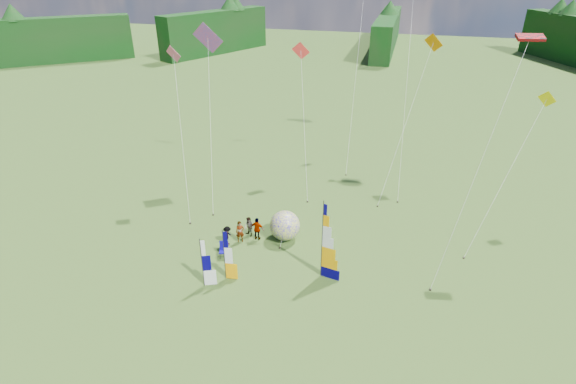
% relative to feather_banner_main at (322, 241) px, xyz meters
% --- Properties ---
extents(ground, '(220.00, 220.00, 0.00)m').
position_rel_feather_banner_main_xyz_m(ground, '(-1.49, -3.10, -2.75)').
color(ground, '#4D6827').
rests_on(ground, ground).
extents(treeline_ring, '(210.00, 210.00, 8.00)m').
position_rel_feather_banner_main_xyz_m(treeline_ring, '(-1.49, -3.10, 1.25)').
color(treeline_ring, black).
rests_on(treeline_ring, ground).
extents(feather_banner_main, '(1.46, 0.39, 5.49)m').
position_rel_feather_banner_main_xyz_m(feather_banner_main, '(0.00, 0.00, 0.00)').
color(feather_banner_main, '#050056').
rests_on(feather_banner_main, ground).
extents(side_banner_left, '(1.02, 0.22, 3.66)m').
position_rel_feather_banner_main_xyz_m(side_banner_left, '(-5.99, -1.86, -0.91)').
color(side_banner_left, '#FF9F02').
rests_on(side_banner_left, ground).
extents(side_banner_far, '(0.98, 0.47, 3.46)m').
position_rel_feather_banner_main_xyz_m(side_banner_far, '(-7.07, -2.89, -1.01)').
color(side_banner_far, white).
rests_on(side_banner_far, ground).
extents(bol_inflatable, '(2.66, 2.66, 2.26)m').
position_rel_feather_banner_main_xyz_m(bol_inflatable, '(-3.46, 3.68, -1.62)').
color(bol_inflatable, '#2F1BA8').
rests_on(bol_inflatable, ground).
extents(spectator_a, '(0.73, 0.62, 1.71)m').
position_rel_feather_banner_main_xyz_m(spectator_a, '(-6.54, 2.43, -1.89)').
color(spectator_a, '#66594C').
rests_on(spectator_a, ground).
extents(spectator_b, '(0.85, 0.71, 1.57)m').
position_rel_feather_banner_main_xyz_m(spectator_b, '(-6.17, 3.35, -1.96)').
color(spectator_b, '#66594C').
rests_on(spectator_b, ground).
extents(spectator_c, '(0.41, 1.02, 1.55)m').
position_rel_feather_banner_main_xyz_m(spectator_c, '(-7.29, 1.79, -1.97)').
color(spectator_c, '#66594C').
rests_on(spectator_c, ground).
extents(spectator_d, '(1.11, 0.53, 1.83)m').
position_rel_feather_banner_main_xyz_m(spectator_d, '(-5.40, 3.03, -1.83)').
color(spectator_d, '#66594C').
rests_on(spectator_d, ground).
extents(camp_chair, '(0.82, 0.82, 1.15)m').
position_rel_feather_banner_main_xyz_m(camp_chair, '(-6.99, 0.31, -2.17)').
color(camp_chair, '#08036E').
rests_on(camp_chair, ground).
extents(kite_whale, '(4.25, 13.85, 17.39)m').
position_rel_feather_banner_main_xyz_m(kite_whale, '(4.09, 16.92, 5.95)').
color(kite_whale, black).
rests_on(kite_whale, ground).
extents(kite_rainbow_delta, '(7.08, 11.77, 14.94)m').
position_rel_feather_banner_main_xyz_m(kite_rainbow_delta, '(-11.30, 9.09, 4.73)').
color(kite_rainbow_delta, '#FD393B').
rests_on(kite_rainbow_delta, ground).
extents(kite_parafoil, '(7.10, 10.24, 16.12)m').
position_rel_feather_banner_main_xyz_m(kite_parafoil, '(8.95, 3.83, 5.32)').
color(kite_parafoil, '#C10208').
rests_on(kite_parafoil, ground).
extents(small_kite_red, '(7.50, 10.11, 12.78)m').
position_rel_feather_banner_main_xyz_m(small_kite_red, '(-4.16, 12.77, 3.64)').
color(small_kite_red, red).
rests_on(small_kite_red, ground).
extents(small_kite_orange, '(8.65, 11.81, 13.60)m').
position_rel_feather_banner_main_xyz_m(small_kite_orange, '(4.36, 14.28, 4.05)').
color(small_kite_orange, '#FF7D00').
rests_on(small_kite_orange, ground).
extents(small_kite_yellow, '(7.73, 10.37, 10.70)m').
position_rel_feather_banner_main_xyz_m(small_kite_yellow, '(11.69, 8.24, 2.61)').
color(small_kite_yellow, '#FFDE02').
rests_on(small_kite_yellow, ground).
extents(small_kite_pink, '(6.54, 8.35, 13.24)m').
position_rel_feather_banner_main_xyz_m(small_kite_pink, '(-12.52, 6.28, 3.87)').
color(small_kite_pink, '#E8597F').
rests_on(small_kite_pink, ground).
extents(small_kite_green, '(6.72, 11.73, 17.18)m').
position_rel_feather_banner_main_xyz_m(small_kite_green, '(-0.84, 20.57, 5.84)').
color(small_kite_green, green).
rests_on(small_kite_green, ground).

